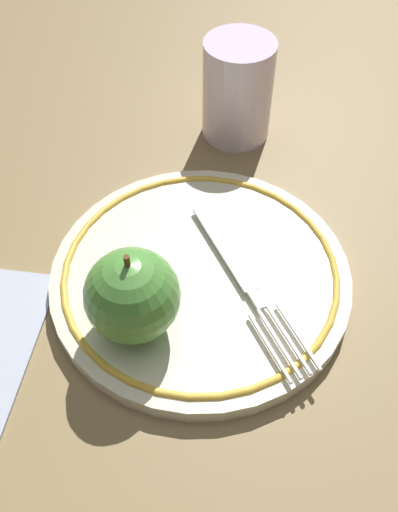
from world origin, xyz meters
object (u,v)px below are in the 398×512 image
at_px(fork, 243,278).
at_px(drinking_glass, 238,90).
at_px(apple_red_whole, 132,295).
at_px(plate, 199,278).

bearing_deg(fork, drinking_glass, 154.64).
bearing_deg(apple_red_whole, plate, -17.56).
distance_m(plate, drinking_glass, 0.21).
relative_size(apple_red_whole, drinking_glass, 0.77).
relative_size(plate, drinking_glass, 2.40).
height_order(fork, drinking_glass, drinking_glass).
height_order(plate, apple_red_whole, apple_red_whole).
distance_m(apple_red_whole, fork, 0.10).
xyz_separation_m(apple_red_whole, fork, (0.07, -0.06, -0.03)).
relative_size(fork, drinking_glass, 1.51).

